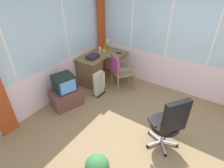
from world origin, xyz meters
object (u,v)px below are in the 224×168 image
object	(u,v)px
desk_lamp	(107,43)
paper_tray	(93,57)
spray_bottle	(100,50)
potted_plant	(97,167)
tv_remote	(119,53)
tv_on_stand	(66,93)
office_chair	(169,122)
space_heater	(99,83)
wooden_armchair	(118,68)
desk	(92,71)

from	to	relation	value
desk_lamp	paper_tray	distance (m)	0.66
spray_bottle	potted_plant	world-z (taller)	spray_bottle
tv_remote	tv_on_stand	distance (m)	1.77
office_chair	space_heater	bearing A→B (deg)	71.04
spray_bottle	paper_tray	distance (m)	0.34
desk_lamp	wooden_armchair	xyz separation A→B (m)	(-0.44, -0.63, -0.39)
tv_remote	paper_tray	size ratio (longest dim) A/B	0.50
spray_bottle	tv_on_stand	xyz separation A→B (m)	(-1.39, -0.06, -0.52)
desk_lamp	space_heater	bearing A→B (deg)	-157.14
office_chair	desk	bearing A→B (deg)	68.74
office_chair	potted_plant	world-z (taller)	office_chair
tv_remote	wooden_armchair	xyz separation A→B (m)	(-0.43, -0.26, -0.19)
desk	tv_remote	distance (m)	0.87
potted_plant	spray_bottle	bearing A→B (deg)	35.41
tv_remote	spray_bottle	bearing A→B (deg)	106.94
tv_on_stand	space_heater	size ratio (longest dim) A/B	1.24
desk	office_chair	distance (m)	2.53
paper_tray	tv_remote	bearing A→B (deg)	-31.46
spray_bottle	space_heater	size ratio (longest dim) A/B	0.34
spray_bottle	tv_on_stand	bearing A→B (deg)	-177.38
desk_lamp	potted_plant	distance (m)	3.25
spray_bottle	wooden_armchair	distance (m)	0.74
potted_plant	space_heater	bearing A→B (deg)	35.85
desk_lamp	potted_plant	xyz separation A→B (m)	(-2.70, -1.67, -0.70)
desk	paper_tray	bearing A→B (deg)	-40.48
office_chair	space_heater	world-z (taller)	office_chair
office_chair	potted_plant	distance (m)	1.32
paper_tray	potted_plant	size ratio (longest dim) A/B	0.63
wooden_armchair	space_heater	world-z (taller)	wooden_armchair
tv_remote	office_chair	world-z (taller)	office_chair
tv_remote	spray_bottle	world-z (taller)	spray_bottle
tv_on_stand	desk_lamp	bearing A→B (deg)	0.88
desk	wooden_armchair	distance (m)	0.74
potted_plant	wooden_armchair	bearing A→B (deg)	24.63
spray_bottle	space_heater	xyz separation A→B (m)	(-0.64, -0.43, -0.55)
tv_remote	wooden_armchair	size ratio (longest dim) A/B	0.16
paper_tray	space_heater	distance (m)	0.70
paper_tray	wooden_armchair	size ratio (longest dim) A/B	0.33
desk_lamp	potted_plant	bearing A→B (deg)	-148.28
office_chair	potted_plant	xyz separation A→B (m)	(-1.11, 0.63, -0.33)
desk	tv_remote	xyz separation A→B (m)	(0.67, -0.42, 0.36)
desk	spray_bottle	size ratio (longest dim) A/B	5.63
desk	potted_plant	world-z (taller)	desk
wooden_armchair	office_chair	size ratio (longest dim) A/B	0.85
wooden_armchair	office_chair	world-z (taller)	office_chair
spray_bottle	wooden_armchair	xyz separation A→B (m)	(-0.14, -0.67, -0.28)
desk_lamp	space_heater	world-z (taller)	desk_lamp
paper_tray	spray_bottle	bearing A→B (deg)	3.73
wooden_armchair	space_heater	bearing A→B (deg)	154.55
wooden_armchair	office_chair	xyz separation A→B (m)	(-1.15, -1.67, 0.02)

